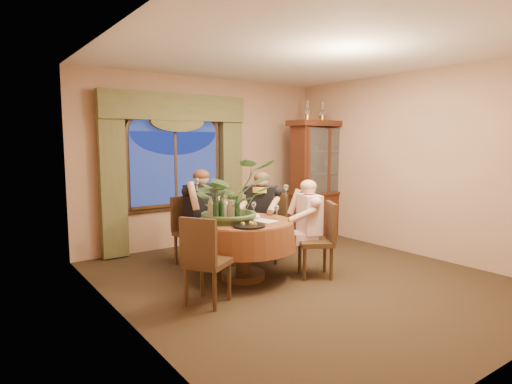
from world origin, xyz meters
TOP-DOWN VIEW (x-y plane):
  - floor at (0.00, 0.00)m, footprint 5.00×5.00m
  - wall_back at (0.00, 2.50)m, footprint 4.50×0.00m
  - wall_right at (2.25, 0.00)m, footprint 0.00×5.00m
  - ceiling at (0.00, 0.00)m, footprint 5.00×5.00m
  - window at (-0.60, 2.43)m, footprint 1.62×0.10m
  - arched_transom at (-0.60, 2.43)m, footprint 1.60×0.06m
  - drapery_left at (-1.63, 2.38)m, footprint 0.38×0.14m
  - drapery_right at (0.43, 2.38)m, footprint 0.38×0.14m
  - swag_valance at (-0.60, 2.35)m, footprint 2.45×0.16m
  - dining_table at (-0.59, 0.47)m, footprint 1.61×1.61m
  - china_cabinet at (2.00, 1.75)m, footprint 1.31×0.52m
  - oil_lamp_left at (1.63, 1.75)m, footprint 0.11×0.11m
  - oil_lamp_center at (2.00, 1.75)m, footprint 0.11×0.11m
  - oil_lamp_right at (2.37, 1.75)m, footprint 0.11×0.11m
  - chair_right at (0.21, -0.01)m, footprint 0.58×0.58m
  - chair_back_right at (0.19, 0.96)m, footprint 0.58×0.58m
  - chair_back at (-0.83, 1.40)m, footprint 0.51×0.51m
  - chair_front_left at (-1.38, -0.02)m, footprint 0.58×0.58m
  - person_pink at (0.26, 0.17)m, footprint 0.53×0.56m
  - person_back at (-0.74, 1.32)m, footprint 0.56×0.53m
  - person_scarf at (0.07, 0.98)m, footprint 0.63×0.64m
  - stoneware_vase at (-0.69, 0.58)m, footprint 0.14×0.14m
  - centerpiece_plant at (-0.71, 0.57)m, footprint 1.06×1.18m
  - olive_bowl at (-0.55, 0.43)m, footprint 0.16×0.16m
  - cheese_platter at (-0.76, 0.11)m, footprint 0.39×0.39m
  - wine_bottle_0 at (-1.00, 0.59)m, footprint 0.07×0.07m
  - wine_bottle_1 at (-1.02, 0.42)m, footprint 0.07×0.07m
  - wine_bottle_2 at (-0.72, 0.42)m, footprint 0.07×0.07m
  - wine_bottle_3 at (-0.90, 0.65)m, footprint 0.07×0.07m
  - wine_bottle_4 at (-0.93, 0.45)m, footprint 0.07×0.07m
  - wine_bottle_5 at (-0.83, 0.55)m, footprint 0.07×0.07m
  - tasting_paper_0 at (-0.39, 0.29)m, footprint 0.28×0.34m
  - tasting_paper_1 at (-0.31, 0.68)m, footprint 0.34×0.37m
  - wine_glass_person_pink at (-0.17, 0.33)m, footprint 0.07×0.07m
  - wine_glass_person_back at (-0.67, 0.91)m, footprint 0.07×0.07m
  - wine_glass_person_scarf at (-0.24, 0.74)m, footprint 0.07×0.07m

SIDE VIEW (x-z plane):
  - floor at x=0.00m, z-range 0.00..0.00m
  - dining_table at x=-0.59m, z-range 0.00..0.75m
  - chair_right at x=0.21m, z-range 0.00..0.96m
  - chair_back_right at x=0.19m, z-range 0.00..0.96m
  - chair_back at x=-0.83m, z-range 0.00..0.96m
  - chair_front_left at x=-1.38m, z-range 0.00..0.96m
  - person_pink at x=0.26m, z-range 0.00..1.25m
  - person_scarf at x=0.07m, z-range 0.00..1.32m
  - person_back at x=-0.74m, z-range 0.00..1.36m
  - tasting_paper_0 at x=-0.39m, z-range 0.75..0.76m
  - tasting_paper_1 at x=-0.31m, z-range 0.75..0.76m
  - cheese_platter at x=-0.76m, z-range 0.75..0.77m
  - olive_bowl at x=-0.55m, z-range 0.75..0.80m
  - wine_glass_person_pink at x=-0.17m, z-range 0.75..0.93m
  - wine_glass_person_back at x=-0.67m, z-range 0.75..0.93m
  - wine_glass_person_scarf at x=-0.24m, z-range 0.75..0.93m
  - stoneware_vase at x=-0.69m, z-range 0.75..1.01m
  - wine_bottle_0 at x=-1.00m, z-range 0.75..1.08m
  - wine_bottle_1 at x=-1.02m, z-range 0.75..1.08m
  - wine_bottle_2 at x=-0.72m, z-range 0.75..1.08m
  - wine_bottle_3 at x=-0.90m, z-range 0.75..1.08m
  - wine_bottle_4 at x=-0.93m, z-range 0.75..1.08m
  - wine_bottle_5 at x=-0.83m, z-range 0.75..1.08m
  - china_cabinet at x=2.00m, z-range 0.00..2.11m
  - drapery_left at x=-1.63m, z-range 0.02..2.34m
  - drapery_right at x=0.43m, z-range 0.02..2.34m
  - window at x=-0.60m, z-range 0.64..1.96m
  - wall_back at x=0.00m, z-range -0.85..3.65m
  - wall_right at x=2.25m, z-range -1.10..3.90m
  - centerpiece_plant at x=-0.71m, z-range 0.95..1.87m
  - arched_transom at x=-0.60m, z-range 1.86..2.30m
  - swag_valance at x=-0.60m, z-range 2.07..2.49m
  - oil_lamp_left at x=1.63m, z-range 2.11..2.45m
  - oil_lamp_center at x=2.00m, z-range 2.11..2.45m
  - oil_lamp_right at x=2.37m, z-range 2.11..2.45m
  - ceiling at x=0.00m, z-range 2.80..2.80m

